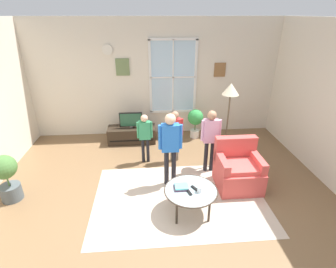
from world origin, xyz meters
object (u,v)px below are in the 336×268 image
(coffee_table, at_px, (191,191))
(book_stack, at_px, (181,187))
(armchair, at_px, (238,170))
(potted_plant_corner, at_px, (6,176))
(person_green_shirt, at_px, (145,133))
(remote_near_cup, at_px, (195,188))
(person_blue_shirt, at_px, (170,142))
(person_red_shirt, at_px, (175,131))
(potted_plant_by_window, at_px, (195,120))
(tv_stand, at_px, (132,134))
(remote_near_books, at_px, (189,192))
(television, at_px, (131,120))
(cup, at_px, (200,189))
(person_pink_shirt, at_px, (211,134))
(floor_lamp, at_px, (230,98))

(coffee_table, height_order, book_stack, book_stack)
(armchair, height_order, potted_plant_corner, armchair)
(person_green_shirt, bearing_deg, book_stack, -70.61)
(remote_near_cup, distance_m, person_blue_shirt, 0.93)
(book_stack, height_order, remote_near_cup, book_stack)
(person_red_shirt, height_order, potted_plant_corner, person_red_shirt)
(potted_plant_by_window, bearing_deg, remote_near_cup, -100.52)
(tv_stand, xyz_separation_m, remote_near_books, (0.99, -2.68, 0.24))
(coffee_table, relative_size, remote_near_books, 6.01)
(television, distance_m, cup, 2.91)
(television, bearing_deg, armchair, -44.66)
(person_pink_shirt, xyz_separation_m, potted_plant_corner, (-3.55, -0.60, -0.33))
(remote_near_books, bearing_deg, book_stack, 130.87)
(coffee_table, distance_m, potted_plant_by_window, 2.78)
(coffee_table, bearing_deg, floor_lamp, 56.27)
(coffee_table, bearing_deg, potted_plant_by_window, 78.32)
(potted_plant_corner, xyz_separation_m, floor_lamp, (3.94, 0.86, 0.97))
(television, xyz_separation_m, person_red_shirt, (0.95, -0.99, 0.12))
(coffee_table, xyz_separation_m, potted_plant_by_window, (0.56, 2.73, 0.08))
(television, relative_size, person_pink_shirt, 0.42)
(remote_near_cup, xyz_separation_m, potted_plant_corner, (-3.05, 0.54, 0.04))
(tv_stand, distance_m, television, 0.39)
(potted_plant_corner, bearing_deg, potted_plant_by_window, 31.29)
(tv_stand, xyz_separation_m, cup, (1.15, -2.67, 0.28))
(potted_plant_by_window, height_order, potted_plant_corner, potted_plant_corner)
(potted_plant_corner, bearing_deg, person_red_shirt, 19.86)
(coffee_table, xyz_separation_m, book_stack, (-0.14, 0.05, 0.05))
(armchair, xyz_separation_m, book_stack, (-1.11, -0.58, 0.12))
(television, xyz_separation_m, cup, (1.15, -2.67, -0.11))
(armchair, height_order, book_stack, armchair)
(armchair, distance_m, remote_near_books, 1.23)
(remote_near_cup, relative_size, person_red_shirt, 0.12)
(remote_near_cup, xyz_separation_m, person_green_shirt, (-0.76, 1.60, 0.24))
(potted_plant_by_window, bearing_deg, potted_plant_corner, -148.71)
(person_pink_shirt, distance_m, potted_plant_corner, 3.61)
(television, height_order, floor_lamp, floor_lamp)
(remote_near_cup, height_order, person_green_shirt, person_green_shirt)
(remote_near_books, distance_m, person_green_shirt, 1.83)
(cup, bearing_deg, armchair, 39.29)
(tv_stand, height_order, television, television)
(person_green_shirt, height_order, potted_plant_by_window, person_green_shirt)
(armchair, xyz_separation_m, person_pink_shirt, (-0.41, 0.54, 0.48))
(tv_stand, relative_size, person_red_shirt, 1.02)
(person_blue_shirt, distance_m, person_pink_shirt, 0.90)
(remote_near_books, distance_m, floor_lamp, 2.06)
(television, relative_size, person_red_shirt, 0.49)
(armchair, bearing_deg, coffee_table, -146.91)
(remote_near_books, relative_size, person_blue_shirt, 0.10)
(book_stack, distance_m, potted_plant_corner, 2.89)
(armchair, relative_size, potted_plant_corner, 1.04)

